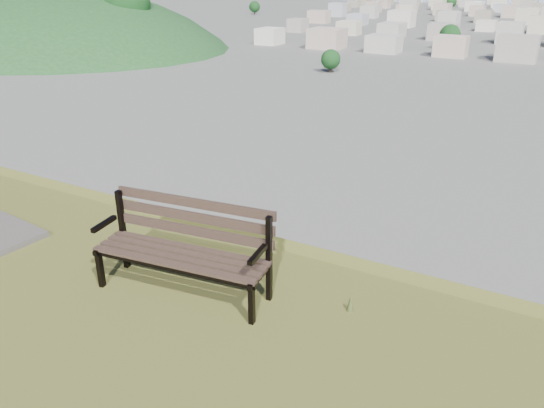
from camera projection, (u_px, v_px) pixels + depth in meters
The scene contains 3 objects.
park_bench at pixel (185, 243), 5.68m from camera, with size 1.98×0.85×1.00m.
green_wooded_hill at pixel (47, 46), 217.08m from camera, with size 182.14×145.71×91.07m.
city_trees at pixel (517, 19), 278.98m from camera, with size 406.52×387.20×9.98m.
Camera 1 is at (3.93, -1.22, 28.24)m, focal length 35.00 mm.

